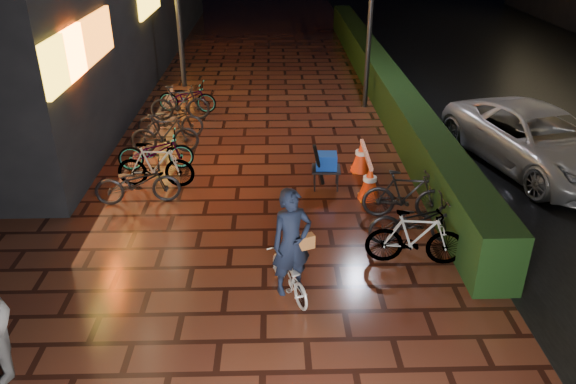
{
  "coord_description": "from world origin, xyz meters",
  "views": [
    {
      "loc": [
        0.17,
        -8.32,
        4.95
      ],
      "look_at": [
        0.37,
        -0.74,
        1.1
      ],
      "focal_mm": 35.0,
      "sensor_mm": 36.0,
      "label": 1
    }
  ],
  "objects_px": {
    "van": "(538,140)",
    "traffic_barrier": "(365,168)",
    "cyclist": "(290,258)",
    "cart_assembly": "(326,163)"
  },
  "relations": [
    {
      "from": "van",
      "to": "traffic_barrier",
      "type": "relative_size",
      "value": 2.71
    },
    {
      "from": "van",
      "to": "traffic_barrier",
      "type": "xyz_separation_m",
      "value": [
        -3.69,
        -0.67,
        -0.3
      ]
    },
    {
      "from": "van",
      "to": "traffic_barrier",
      "type": "distance_m",
      "value": 3.76
    },
    {
      "from": "traffic_barrier",
      "to": "cyclist",
      "type": "bearing_deg",
      "value": -114.03
    },
    {
      "from": "cart_assembly",
      "to": "traffic_barrier",
      "type": "bearing_deg",
      "value": 11.24
    },
    {
      "from": "traffic_barrier",
      "to": "cart_assembly",
      "type": "xyz_separation_m",
      "value": [
        -0.81,
        -0.16,
        0.19
      ]
    },
    {
      "from": "van",
      "to": "cyclist",
      "type": "bearing_deg",
      "value": -156.59
    },
    {
      "from": "traffic_barrier",
      "to": "van",
      "type": "bearing_deg",
      "value": 10.3
    },
    {
      "from": "van",
      "to": "cart_assembly",
      "type": "distance_m",
      "value": 4.57
    },
    {
      "from": "van",
      "to": "traffic_barrier",
      "type": "bearing_deg",
      "value": 174.91
    }
  ]
}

